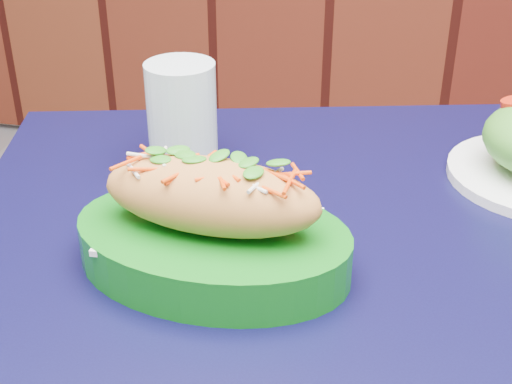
# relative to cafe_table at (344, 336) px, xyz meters

# --- Properties ---
(cafe_table) EXTENTS (0.99, 0.99, 0.75)m
(cafe_table) POSITION_rel_cafe_table_xyz_m (0.00, 0.00, 0.00)
(cafe_table) COLOR black
(cafe_table) RESTS_ON ground
(banh_mi_basket) EXTENTS (0.27, 0.18, 0.12)m
(banh_mi_basket) POSITION_rel_cafe_table_xyz_m (-0.13, -0.03, 0.13)
(banh_mi_basket) COLOR #0E6C15
(banh_mi_basket) RESTS_ON cafe_table
(water_glass) EXTENTS (0.08, 0.08, 0.13)m
(water_glass) POSITION_rel_cafe_table_xyz_m (-0.22, 0.16, 0.15)
(water_glass) COLOR silver
(water_glass) RESTS_ON cafe_table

